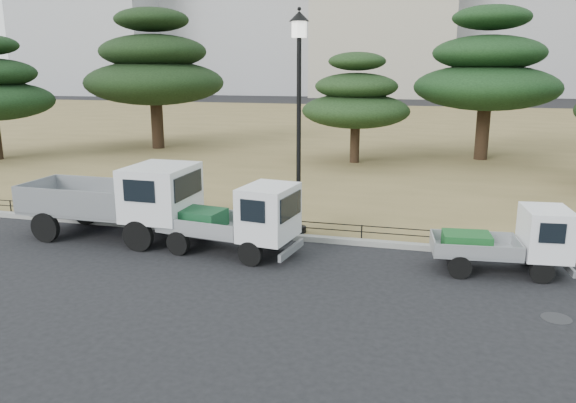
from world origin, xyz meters
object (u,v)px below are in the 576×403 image
(truck_kei_rear, at_px, (510,240))
(truck_large, at_px, (119,197))
(tarp_pile, at_px, (105,204))
(street_lamp, at_px, (299,87))
(truck_kei_front, at_px, (238,219))

(truck_kei_rear, bearing_deg, truck_large, 173.67)
(truck_large, bearing_deg, tarp_pile, 135.81)
(truck_large, bearing_deg, truck_kei_rear, 0.25)
(street_lamp, bearing_deg, tarp_pile, 179.27)
(truck_large, distance_m, street_lamp, 6.15)
(truck_large, bearing_deg, truck_kei_front, -6.20)
(truck_kei_front, height_order, tarp_pile, truck_kei_front)
(truck_kei_front, relative_size, street_lamp, 0.62)
(truck_kei_front, distance_m, tarp_pile, 5.73)
(truck_kei_rear, bearing_deg, tarp_pile, 166.80)
(truck_kei_rear, bearing_deg, street_lamp, 159.20)
(truck_kei_rear, relative_size, street_lamp, 0.52)
(truck_kei_rear, distance_m, street_lamp, 6.95)
(truck_kei_front, xyz_separation_m, tarp_pile, (-5.36, 1.99, -0.39))
(truck_large, xyz_separation_m, street_lamp, (5.07, 1.42, 3.17))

